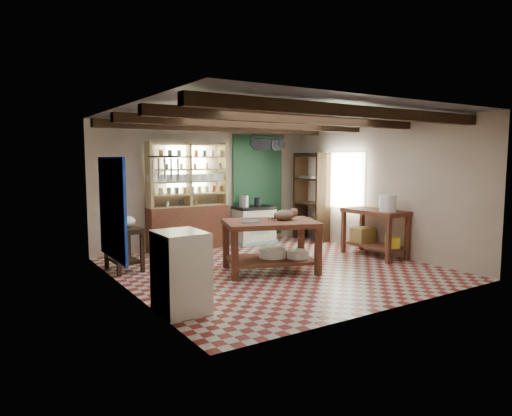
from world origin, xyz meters
TOP-DOWN VIEW (x-y plane):
  - floor at (0.00, 0.00)m, footprint 5.00×5.00m
  - ceiling at (0.00, 0.00)m, footprint 5.00×5.00m
  - wall_back at (0.00, 2.50)m, footprint 5.00×0.04m
  - wall_front at (0.00, -2.50)m, footprint 5.00×0.04m
  - wall_left at (-2.50, 0.00)m, footprint 0.04×5.00m
  - wall_right at (2.50, 0.00)m, footprint 0.04×5.00m
  - ceiling_beams at (0.00, 0.00)m, footprint 5.00×3.80m
  - blue_wall_patch at (-2.47, 0.90)m, footprint 0.04×1.40m
  - green_wall_patch at (1.25, 2.47)m, footprint 1.30×0.04m
  - window_back at (-0.50, 2.48)m, footprint 0.90×0.02m
  - window_right at (2.48, 1.00)m, footprint 0.02×1.30m
  - utensil_rail at (-2.44, -1.20)m, footprint 0.06×0.90m
  - pot_rack at (1.25, 2.05)m, footprint 0.86×0.12m
  - shelving_unit at (-0.55, 2.31)m, footprint 1.70×0.34m
  - tall_rack at (2.28, 1.80)m, footprint 0.40×0.86m
  - work_table at (-0.17, -0.12)m, footprint 1.75×1.45m
  - stove at (0.94, 2.15)m, footprint 0.87×0.60m
  - prep_table at (-2.20, 1.27)m, footprint 0.53×0.75m
  - white_cabinet at (-2.22, -1.16)m, footprint 0.55×0.66m
  - right_counter at (2.18, -0.21)m, footprint 0.63×1.26m
  - cat at (0.08, -0.16)m, footprint 0.42×0.35m
  - steel_tray at (-0.52, -0.05)m, footprint 0.46×0.46m
  - basin_large at (-0.11, -0.09)m, footprint 0.58×0.58m
  - basin_small at (0.22, -0.36)m, footprint 0.47×0.47m
  - kettle_left at (0.69, 2.16)m, footprint 0.22×0.22m
  - kettle_right at (1.04, 2.15)m, footprint 0.15×0.15m
  - enamel_bowl at (-2.20, 1.27)m, footprint 0.42×0.42m
  - white_bucket at (2.13, -0.56)m, footprint 0.31×0.31m
  - wicker_basket at (2.18, 0.09)m, footprint 0.40×0.32m
  - yellow_tub at (2.18, -0.66)m, footprint 0.28×0.28m

SIDE VIEW (x-z plane):
  - floor at x=0.00m, z-range -0.02..0.00m
  - basin_small at x=0.22m, z-range 0.23..0.35m
  - basin_large at x=-0.11m, z-range 0.23..0.38m
  - yellow_tub at x=2.18m, z-range 0.24..0.44m
  - prep_table at x=-2.20m, z-range 0.00..0.73m
  - wicker_basket at x=2.18m, z-range 0.24..0.51m
  - stove at x=0.94m, z-range 0.00..0.83m
  - work_table at x=-0.17m, z-range 0.00..0.85m
  - right_counter at x=2.18m, z-range 0.00..0.90m
  - white_cabinet at x=-2.22m, z-range 0.00..0.99m
  - enamel_bowl at x=-2.20m, z-range 0.73..0.93m
  - steel_tray at x=-0.52m, z-range 0.85..0.87m
  - kettle_right at x=1.04m, z-range 0.83..1.01m
  - cat at x=0.08m, z-range 0.85..1.02m
  - kettle_left at x=0.69m, z-range 0.83..1.07m
  - tall_rack at x=2.28m, z-range 0.00..2.00m
  - white_bucket at x=2.13m, z-range 0.90..1.21m
  - blue_wall_patch at x=-2.47m, z-range 0.30..1.90m
  - shelving_unit at x=-0.55m, z-range 0.00..2.20m
  - green_wall_patch at x=1.25m, z-range 0.10..2.40m
  - wall_back at x=0.00m, z-range 0.00..2.60m
  - wall_front at x=0.00m, z-range 0.00..2.60m
  - wall_left at x=-2.50m, z-range 0.00..2.60m
  - wall_right at x=2.50m, z-range 0.00..2.60m
  - window_right at x=2.48m, z-range 0.80..2.00m
  - window_back at x=-0.50m, z-range 1.30..2.10m
  - utensil_rail at x=-2.44m, z-range 1.64..1.92m
  - pot_rack at x=1.25m, z-range 2.00..2.36m
  - ceiling_beams at x=0.00m, z-range 2.40..2.56m
  - ceiling at x=0.00m, z-range 2.59..2.61m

